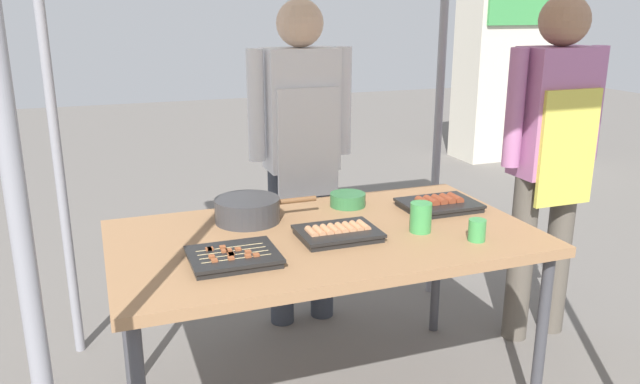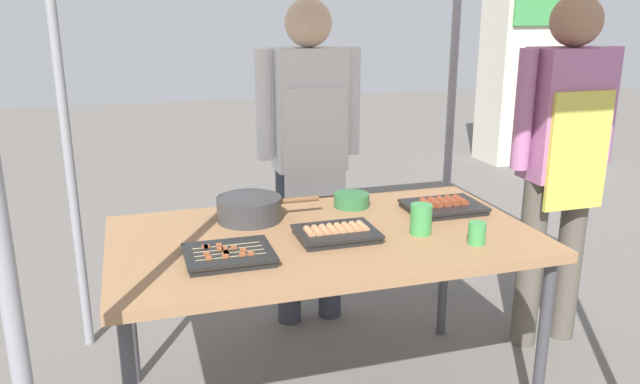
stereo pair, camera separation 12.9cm
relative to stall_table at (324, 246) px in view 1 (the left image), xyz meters
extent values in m
cube|color=#9E724C|center=(0.00, 0.00, 0.03)|extent=(1.60, 0.90, 0.04)
cylinder|color=#3F3F44|center=(0.74, -0.39, -0.34)|extent=(0.04, 0.04, 0.71)
cylinder|color=#3F3F44|center=(-0.74, 0.39, -0.34)|extent=(0.04, 0.04, 0.71)
cylinder|color=#3F3F44|center=(0.74, 0.39, -0.34)|extent=(0.04, 0.04, 0.71)
cylinder|color=gray|center=(-0.95, -0.80, 0.40)|extent=(0.04, 0.04, 2.20)
cylinder|color=gray|center=(-0.95, 0.80, 0.40)|extent=(0.04, 0.04, 2.20)
cylinder|color=gray|center=(0.95, 0.80, 0.40)|extent=(0.04, 0.04, 2.20)
cube|color=black|center=(0.03, -0.06, 0.06)|extent=(0.29, 0.22, 0.02)
cube|color=black|center=(0.03, -0.06, 0.08)|extent=(0.30, 0.23, 0.01)
cylinder|color=tan|center=(-0.08, -0.06, 0.09)|extent=(0.03, 0.08, 0.03)
cylinder|color=tan|center=(-0.05, -0.06, 0.09)|extent=(0.03, 0.08, 0.03)
cylinder|color=tan|center=(-0.02, -0.06, 0.09)|extent=(0.03, 0.08, 0.03)
cylinder|color=tan|center=(0.01, -0.06, 0.09)|extent=(0.03, 0.08, 0.03)
cylinder|color=tan|center=(0.04, -0.06, 0.09)|extent=(0.03, 0.08, 0.03)
cylinder|color=tan|center=(0.07, -0.06, 0.09)|extent=(0.03, 0.08, 0.03)
cylinder|color=tan|center=(0.10, -0.06, 0.09)|extent=(0.03, 0.08, 0.03)
cylinder|color=tan|center=(0.13, -0.06, 0.09)|extent=(0.03, 0.08, 0.03)
cube|color=black|center=(-0.39, -0.16, 0.06)|extent=(0.29, 0.23, 0.02)
cube|color=black|center=(-0.39, -0.16, 0.08)|extent=(0.30, 0.25, 0.01)
cylinder|color=tan|center=(-0.39, -0.21, 0.08)|extent=(0.24, 0.01, 0.01)
cube|color=#9E512D|center=(-0.46, -0.21, 0.08)|extent=(0.02, 0.02, 0.02)
cube|color=#9E512D|center=(-0.35, -0.21, 0.08)|extent=(0.02, 0.02, 0.02)
cube|color=#9E512D|center=(-0.32, -0.21, 0.08)|extent=(0.02, 0.02, 0.02)
cube|color=#9E512D|center=(-0.41, -0.21, 0.08)|extent=(0.02, 0.02, 0.02)
cylinder|color=tan|center=(-0.39, -0.17, 0.08)|extent=(0.24, 0.01, 0.01)
cube|color=#9E512D|center=(-0.34, -0.17, 0.08)|extent=(0.02, 0.02, 0.02)
cube|color=#9E512D|center=(-0.46, -0.17, 0.08)|extent=(0.02, 0.02, 0.02)
cube|color=#9E512D|center=(-0.40, -0.17, 0.08)|extent=(0.02, 0.02, 0.02)
cube|color=#9E512D|center=(-0.40, -0.17, 0.08)|extent=(0.02, 0.02, 0.02)
cylinder|color=tan|center=(-0.39, -0.14, 0.08)|extent=(0.24, 0.01, 0.01)
cube|color=#9E512D|center=(-0.37, -0.14, 0.08)|extent=(0.02, 0.02, 0.02)
cube|color=#9E512D|center=(-0.42, -0.14, 0.08)|extent=(0.02, 0.02, 0.02)
cube|color=#9E512D|center=(-0.40, -0.14, 0.08)|extent=(0.02, 0.02, 0.02)
cylinder|color=tan|center=(-0.39, -0.10, 0.08)|extent=(0.24, 0.01, 0.01)
cube|color=#9E512D|center=(-0.41, -0.10, 0.08)|extent=(0.02, 0.02, 0.02)
cube|color=#9E512D|center=(-0.46, -0.10, 0.08)|extent=(0.02, 0.02, 0.02)
cube|color=#9E512D|center=(-0.46, -0.10, 0.08)|extent=(0.02, 0.02, 0.02)
cube|color=black|center=(0.56, 0.11, 0.06)|extent=(0.30, 0.23, 0.02)
cube|color=black|center=(0.56, 0.11, 0.08)|extent=(0.32, 0.24, 0.01)
cylinder|color=brown|center=(0.49, 0.11, 0.09)|extent=(0.04, 0.09, 0.04)
cylinder|color=brown|center=(0.53, 0.11, 0.09)|extent=(0.04, 0.09, 0.04)
cylinder|color=brown|center=(0.56, 0.11, 0.09)|extent=(0.04, 0.09, 0.04)
cylinder|color=brown|center=(0.60, 0.11, 0.09)|extent=(0.04, 0.09, 0.04)
cylinder|color=brown|center=(0.64, 0.11, 0.09)|extent=(0.04, 0.09, 0.04)
cylinder|color=#38383A|center=(-0.24, 0.23, 0.10)|extent=(0.26, 0.26, 0.10)
cylinder|color=brown|center=(-0.03, 0.23, 0.12)|extent=(0.16, 0.02, 0.02)
cylinder|color=#386B33|center=(-0.24, 0.23, 0.14)|extent=(0.24, 0.24, 0.01)
cylinder|color=#33723F|center=(0.21, 0.29, 0.08)|extent=(0.15, 0.15, 0.06)
cylinder|color=#3F994C|center=(0.50, -0.27, 0.09)|extent=(0.06, 0.06, 0.08)
cylinder|color=#3F994C|center=(0.35, -0.11, 0.11)|extent=(0.08, 0.08, 0.12)
cylinder|color=#333842|center=(0.04, 0.74, -0.29)|extent=(0.12, 0.12, 0.82)
cylinder|color=#333842|center=(0.26, 0.74, -0.29)|extent=(0.12, 0.12, 0.82)
cube|color=white|center=(0.15, 0.74, 0.41)|extent=(0.34, 0.20, 0.58)
cube|color=white|center=(0.15, 0.63, 0.27)|extent=(0.30, 0.02, 0.52)
cylinder|color=white|center=(-0.07, 0.74, 0.44)|extent=(0.08, 0.08, 0.52)
cylinder|color=white|center=(0.37, 0.74, 0.44)|extent=(0.08, 0.08, 0.52)
sphere|color=#D8B293|center=(0.15, 0.74, 0.81)|extent=(0.22, 0.22, 0.22)
cylinder|color=#595147|center=(1.08, 0.19, -0.28)|extent=(0.12, 0.12, 0.83)
cylinder|color=#595147|center=(1.30, 0.19, -0.28)|extent=(0.12, 0.12, 0.83)
cube|color=#B26B9E|center=(1.19, 0.19, 0.42)|extent=(0.34, 0.20, 0.59)
cube|color=#D8CC4C|center=(1.19, 0.08, 0.28)|extent=(0.30, 0.02, 0.53)
cylinder|color=#B26B9E|center=(0.97, 0.19, 0.45)|extent=(0.08, 0.08, 0.53)
cylinder|color=#B26B9E|center=(1.41, 0.19, 0.45)|extent=(0.08, 0.08, 0.53)
sphere|color=#9E7256|center=(1.19, 0.19, 0.83)|extent=(0.22, 0.22, 0.22)
cube|color=beige|center=(3.35, 3.56, 0.29)|extent=(0.94, 0.50, 1.98)
cube|color=#3F994C|center=(3.35, 3.29, 0.88)|extent=(0.84, 0.03, 0.36)
camera|label=1|loc=(-0.80, -2.12, 0.89)|focal=35.46mm
camera|label=2|loc=(-0.67, -2.16, 0.89)|focal=35.46mm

